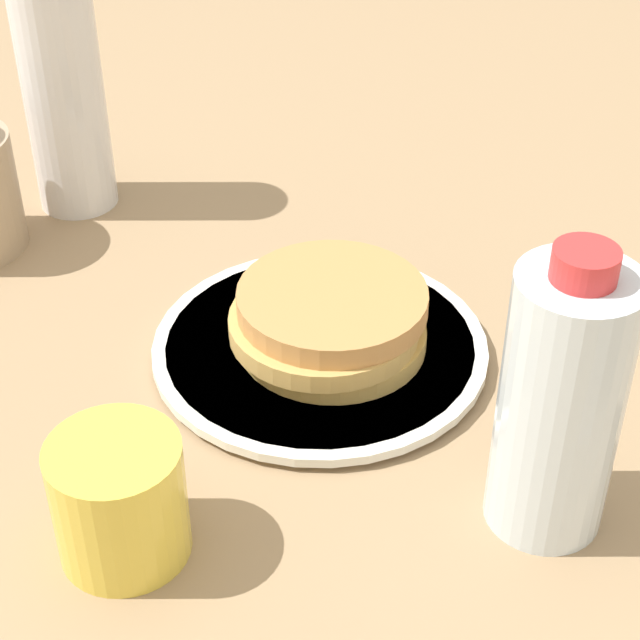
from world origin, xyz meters
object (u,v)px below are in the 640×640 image
(plate, at_px, (320,348))
(pancake_stack, at_px, (330,320))
(water_bottle_near, at_px, (560,402))
(juice_glass, at_px, (119,500))
(water_bottle_mid, at_px, (62,84))

(plate, height_order, pancake_stack, pancake_stack)
(pancake_stack, xyz_separation_m, water_bottle_near, (0.01, -0.20, 0.06))
(pancake_stack, relative_size, juice_glass, 1.82)
(plate, height_order, water_bottle_mid, water_bottle_mid)
(juice_glass, bearing_deg, water_bottle_near, -31.08)
(water_bottle_near, height_order, water_bottle_mid, water_bottle_mid)
(plate, bearing_deg, water_bottle_mid, 96.72)
(juice_glass, xyz_separation_m, water_bottle_near, (0.22, -0.13, 0.05))
(pancake_stack, xyz_separation_m, water_bottle_mid, (-0.04, 0.32, 0.08))
(plate, xyz_separation_m, juice_glass, (-0.21, -0.08, 0.03))
(pancake_stack, distance_m, water_bottle_near, 0.21)
(plate, distance_m, water_bottle_mid, 0.33)
(juice_glass, relative_size, water_bottle_near, 0.41)
(pancake_stack, bearing_deg, water_bottle_near, -86.87)
(plate, bearing_deg, water_bottle_near, -86.00)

